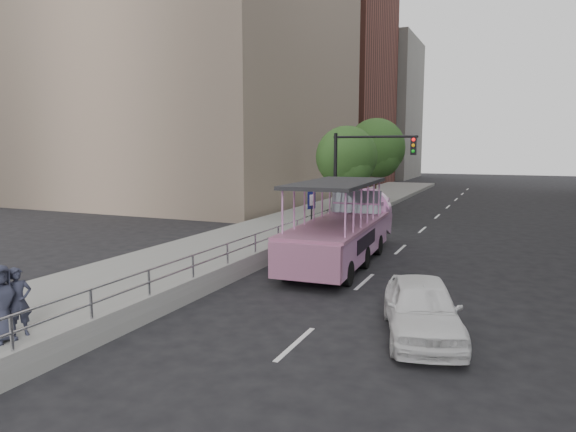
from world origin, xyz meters
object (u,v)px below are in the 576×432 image
traffic_signal (358,167)px  car (422,308)px  duck_boat (345,231)px  parking_sign (311,211)px  street_tree_far (377,150)px  pedestrian_near (18,302)px  street_tree_near (348,159)px  pedestrian_far (1,303)px

traffic_signal → car: bearing=-67.7°
duck_boat → parking_sign: bearing=133.6°
parking_sign → street_tree_far: 12.81m
pedestrian_near → street_tree_near: bearing=19.7°
car → pedestrian_near: pedestrian_near is taller
car → traffic_signal: size_ratio=0.79×
pedestrian_far → traffic_signal: traffic_signal is taller
duck_boat → parking_sign: 3.46m
parking_sign → street_tree_far: size_ratio=0.39×
parking_sign → street_tree_near: 6.89m
traffic_signal → pedestrian_near: bearing=-99.3°
pedestrian_near → street_tree_far: 26.88m
duck_boat → street_tree_near: bearing=106.5°
pedestrian_near → pedestrian_far: pedestrian_far is taller
parking_sign → street_tree_near: bearing=92.7°
pedestrian_far → street_tree_near: (1.28, 21.03, 2.67)m
duck_boat → car: (4.20, -7.29, -0.50)m
traffic_signal → street_tree_near: (-1.60, 3.43, 0.32)m
parking_sign → traffic_signal: 3.85m
street_tree_near → traffic_signal: bearing=-65.0°
pedestrian_far → parking_sign: 14.61m
street_tree_far → car: bearing=-73.3°
duck_boat → street_tree_near: size_ratio=1.72×
street_tree_near → street_tree_far: (0.20, 6.00, 0.49)m
parking_sign → traffic_signal: (1.29, 3.09, 1.90)m
traffic_signal → duck_boat: bearing=-79.1°
pedestrian_near → traffic_signal: (2.82, 17.22, 2.42)m
duck_boat → pedestrian_far: (-3.95, -12.03, -0.05)m
parking_sign → pedestrian_far: bearing=-96.2°
street_tree_far → pedestrian_near: bearing=-93.0°
car → pedestrian_far: (-8.15, -4.74, 0.45)m
street_tree_far → traffic_signal: bearing=-81.6°
parking_sign → traffic_signal: traffic_signal is taller
street_tree_far → street_tree_near: bearing=-91.9°
car → pedestrian_near: size_ratio=2.64×
parking_sign → street_tree_near: size_ratio=0.44×
duck_boat → street_tree_near: (-2.67, 9.00, 2.62)m
duck_boat → street_tree_near: 9.75m
pedestrian_near → street_tree_near: (1.22, 20.65, 2.74)m
traffic_signal → street_tree_far: (-1.40, 9.43, 0.81)m
duck_boat → pedestrian_near: 12.28m
car → traffic_signal: traffic_signal is taller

